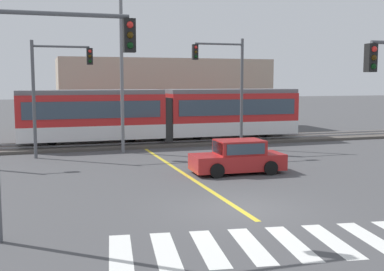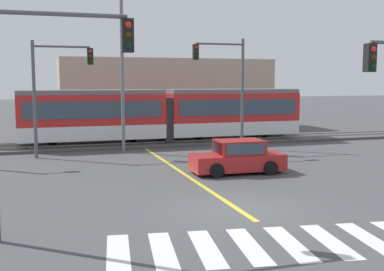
% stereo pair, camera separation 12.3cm
% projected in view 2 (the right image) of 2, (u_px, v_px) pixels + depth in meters
% --- Properties ---
extents(ground_plane, '(200.00, 200.00, 0.00)m').
position_uv_depth(ground_plane, '(239.00, 210.00, 15.66)').
color(ground_plane, '#474749').
extents(track_bed, '(120.00, 4.00, 0.18)m').
position_uv_depth(track_bed, '(140.00, 144.00, 31.46)').
color(track_bed, '#4C4742').
rests_on(track_bed, ground).
extents(rail_near, '(120.00, 0.08, 0.10)m').
position_uv_depth(rail_near, '(142.00, 143.00, 30.77)').
color(rail_near, '#939399').
rests_on(rail_near, track_bed).
extents(rail_far, '(120.00, 0.08, 0.10)m').
position_uv_depth(rail_far, '(138.00, 140.00, 32.13)').
color(rail_far, '#939399').
rests_on(rail_far, track_bed).
extents(light_rail_tram, '(18.50, 2.64, 3.43)m').
position_uv_depth(light_rail_tram, '(165.00, 113.00, 31.74)').
color(light_rail_tram, silver).
rests_on(light_rail_tram, track_bed).
extents(crosswalk_stripe_0, '(0.94, 2.85, 0.01)m').
position_uv_depth(crosswalk_stripe_0, '(118.00, 253.00, 11.74)').
color(crosswalk_stripe_0, silver).
rests_on(crosswalk_stripe_0, ground).
extents(crosswalk_stripe_1, '(0.94, 2.85, 0.01)m').
position_uv_depth(crosswalk_stripe_1, '(163.00, 250.00, 11.92)').
color(crosswalk_stripe_1, silver).
rests_on(crosswalk_stripe_1, ground).
extents(crosswalk_stripe_2, '(0.94, 2.85, 0.01)m').
position_uv_depth(crosswalk_stripe_2, '(207.00, 248.00, 12.09)').
color(crosswalk_stripe_2, silver).
rests_on(crosswalk_stripe_2, ground).
extents(crosswalk_stripe_3, '(0.94, 2.85, 0.01)m').
position_uv_depth(crosswalk_stripe_3, '(249.00, 246.00, 12.27)').
color(crosswalk_stripe_3, silver).
rests_on(crosswalk_stripe_3, ground).
extents(crosswalk_stripe_4, '(0.94, 2.85, 0.01)m').
position_uv_depth(crosswalk_stripe_4, '(290.00, 243.00, 12.45)').
color(crosswalk_stripe_4, silver).
rests_on(crosswalk_stripe_4, ground).
extents(crosswalk_stripe_5, '(0.94, 2.85, 0.01)m').
position_uv_depth(crosswalk_stripe_5, '(330.00, 241.00, 12.63)').
color(crosswalk_stripe_5, silver).
rests_on(crosswalk_stripe_5, ground).
extents(crosswalk_stripe_6, '(0.94, 2.85, 0.01)m').
position_uv_depth(crosswalk_stripe_6, '(369.00, 239.00, 12.80)').
color(crosswalk_stripe_6, silver).
rests_on(crosswalk_stripe_6, ground).
extents(lane_centre_line, '(0.20, 16.05, 0.01)m').
position_uv_depth(lane_centre_line, '(182.00, 173.00, 21.96)').
color(lane_centre_line, gold).
rests_on(lane_centre_line, ground).
extents(sedan_crossing, '(4.25, 2.02, 1.52)m').
position_uv_depth(sedan_crossing, '(238.00, 158.00, 21.85)').
color(sedan_crossing, '#B22323').
rests_on(sedan_crossing, ground).
extents(traffic_light_far_right, '(3.25, 0.38, 6.71)m').
position_uv_depth(traffic_light_far_right, '(227.00, 77.00, 28.95)').
color(traffic_light_far_right, '#515459').
rests_on(traffic_light_far_right, ground).
extents(traffic_light_far_left, '(3.25, 0.38, 6.33)m').
position_uv_depth(traffic_light_far_left, '(54.00, 81.00, 25.97)').
color(traffic_light_far_left, '#515459').
rests_on(traffic_light_far_left, ground).
extents(traffic_light_near_left, '(3.75, 0.38, 6.29)m').
position_uv_depth(traffic_light_near_left, '(41.00, 82.00, 12.46)').
color(traffic_light_near_left, '#515459').
rests_on(traffic_light_near_left, ground).
extents(street_lamp_centre, '(2.48, 0.28, 9.31)m').
position_uv_depth(street_lamp_centre, '(126.00, 62.00, 27.64)').
color(street_lamp_centre, slate).
rests_on(street_lamp_centre, ground).
extents(building_backdrop_far, '(17.82, 6.00, 6.00)m').
position_uv_depth(building_backdrop_far, '(165.00, 94.00, 41.57)').
color(building_backdrop_far, tan).
rests_on(building_backdrop_far, ground).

